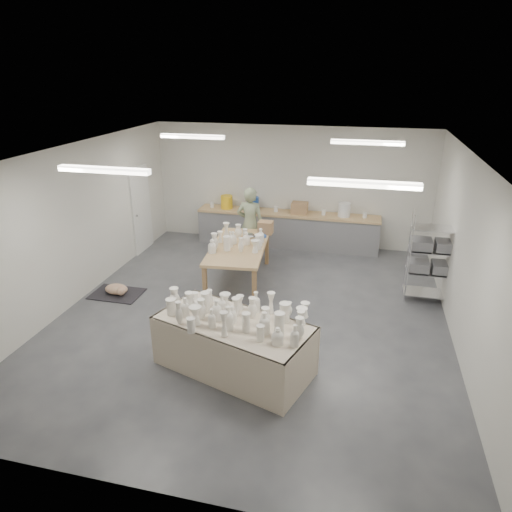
% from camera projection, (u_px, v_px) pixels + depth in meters
% --- Properties ---
extents(room, '(8.00, 8.02, 3.00)m').
position_uv_depth(room, '(248.00, 207.00, 7.85)').
color(room, '#424449').
rests_on(room, ground).
extents(back_counter, '(4.60, 0.60, 1.24)m').
position_uv_depth(back_counter, '(287.00, 228.00, 11.66)').
color(back_counter, tan).
rests_on(back_counter, ground).
extents(wire_shelf, '(0.88, 0.48, 1.80)m').
position_uv_depth(wire_shelf, '(432.00, 257.00, 8.75)').
color(wire_shelf, silver).
rests_on(wire_shelf, ground).
extents(drying_table, '(2.54, 1.81, 1.19)m').
position_uv_depth(drying_table, '(234.00, 343.00, 6.85)').
color(drying_table, olive).
rests_on(drying_table, ground).
extents(work_table, '(1.32, 2.31, 1.18)m').
position_uv_depth(work_table, '(241.00, 244.00, 9.61)').
color(work_table, tan).
rests_on(work_table, ground).
extents(rug, '(1.00, 0.70, 0.02)m').
position_uv_depth(rug, '(117.00, 294.00, 9.30)').
color(rug, black).
rests_on(rug, ground).
extents(cat, '(0.56, 0.47, 0.20)m').
position_uv_depth(cat, '(117.00, 289.00, 9.24)').
color(cat, white).
rests_on(cat, rug).
extents(potter, '(0.66, 0.45, 1.78)m').
position_uv_depth(potter, '(250.00, 224.00, 10.65)').
color(potter, gray).
rests_on(potter, ground).
extents(red_stool, '(0.48, 0.48, 0.35)m').
position_uv_depth(red_stool, '(253.00, 243.00, 11.11)').
color(red_stool, '#B1192A').
rests_on(red_stool, ground).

